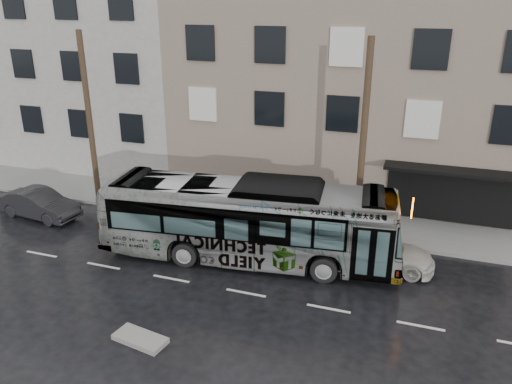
# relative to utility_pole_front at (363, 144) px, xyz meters

# --- Properties ---
(ground) EXTENTS (120.00, 120.00, 0.00)m
(ground) POSITION_rel_utility_pole_front_xyz_m (-6.50, -3.30, -4.65)
(ground) COLOR black
(ground) RESTS_ON ground
(sidewalk) EXTENTS (90.00, 3.60, 0.15)m
(sidewalk) POSITION_rel_utility_pole_front_xyz_m (-6.50, 1.60, -4.58)
(sidewalk) COLOR gray
(sidewalk) RESTS_ON ground
(building_taupe) EXTENTS (20.00, 12.00, 11.00)m
(building_taupe) POSITION_rel_utility_pole_front_xyz_m (-1.50, 9.40, 0.85)
(building_taupe) COLOR gray
(building_taupe) RESTS_ON ground
(building_grey) EXTENTS (26.00, 15.00, 16.00)m
(building_grey) POSITION_rel_utility_pole_front_xyz_m (-24.50, 10.90, 3.35)
(building_grey) COLOR #B5B2AB
(building_grey) RESTS_ON ground
(utility_pole_front) EXTENTS (0.30, 0.30, 9.00)m
(utility_pole_front) POSITION_rel_utility_pole_front_xyz_m (0.00, 0.00, 0.00)
(utility_pole_front) COLOR #4B3A25
(utility_pole_front) RESTS_ON sidewalk
(utility_pole_rear) EXTENTS (0.30, 0.30, 9.00)m
(utility_pole_rear) POSITION_rel_utility_pole_front_xyz_m (-14.00, 0.00, 0.00)
(utility_pole_rear) COLOR #4B3A25
(utility_pole_rear) RESTS_ON sidewalk
(sign_post) EXTENTS (0.06, 0.06, 2.40)m
(sign_post) POSITION_rel_utility_pole_front_xyz_m (1.10, 0.00, -3.30)
(sign_post) COLOR slate
(sign_post) RESTS_ON sidewalk
(bus) EXTENTS (12.92, 4.36, 3.53)m
(bus) POSITION_rel_utility_pole_front_xyz_m (-4.14, -3.13, -2.89)
(bus) COLOR #B2B2B2
(bus) RESTS_ON ground
(white_sedan) EXTENTS (4.90, 2.13, 1.40)m
(white_sedan) POSITION_rel_utility_pole_front_xyz_m (1.08, -2.09, -3.95)
(white_sedan) COLOR beige
(white_sedan) RESTS_ON ground
(dark_sedan) EXTENTS (4.53, 2.00, 1.45)m
(dark_sedan) POSITION_rel_utility_pole_front_xyz_m (-15.79, -2.48, -3.93)
(dark_sedan) COLOR black
(dark_sedan) RESTS_ON ground
(slush_pile) EXTENTS (1.91, 1.08, 0.18)m
(slush_pile) POSITION_rel_utility_pole_front_xyz_m (-5.59, -9.64, -4.56)
(slush_pile) COLOR gray
(slush_pile) RESTS_ON ground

